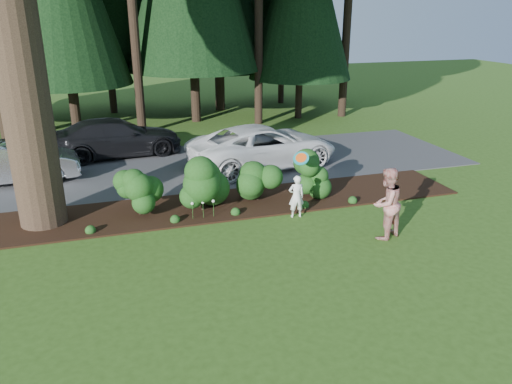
{
  "coord_description": "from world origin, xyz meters",
  "views": [
    {
      "loc": [
        -2.74,
        -10.53,
        5.65
      ],
      "look_at": [
        0.75,
        0.74,
        1.3
      ],
      "focal_mm": 35.0,
      "sensor_mm": 36.0,
      "label": 1
    }
  ],
  "objects_px": {
    "car_silver_wagon": "(14,163)",
    "car_dark_suv": "(116,137)",
    "adult": "(386,204)",
    "car_white_suv": "(263,146)",
    "child": "(296,196)",
    "frisbee": "(301,158)"
  },
  "relations": [
    {
      "from": "car_white_suv",
      "to": "car_dark_suv",
      "type": "distance_m",
      "value": 6.08
    },
    {
      "from": "car_dark_suv",
      "to": "frisbee",
      "type": "relative_size",
      "value": 9.72
    },
    {
      "from": "child",
      "to": "car_white_suv",
      "type": "bearing_deg",
      "value": -91.55
    },
    {
      "from": "car_silver_wagon",
      "to": "adult",
      "type": "height_order",
      "value": "adult"
    },
    {
      "from": "car_silver_wagon",
      "to": "adult",
      "type": "relative_size",
      "value": 2.23
    },
    {
      "from": "car_dark_suv",
      "to": "car_white_suv",
      "type": "bearing_deg",
      "value": -128.21
    },
    {
      "from": "car_white_suv",
      "to": "child",
      "type": "xyz_separation_m",
      "value": [
        -0.58,
        -4.83,
        -0.19
      ]
    },
    {
      "from": "adult",
      "to": "frisbee",
      "type": "bearing_deg",
      "value": -80.3
    },
    {
      "from": "frisbee",
      "to": "car_silver_wagon",
      "type": "bearing_deg",
      "value": 147.94
    },
    {
      "from": "car_dark_suv",
      "to": "adult",
      "type": "xyz_separation_m",
      "value": [
        6.29,
        -9.97,
        0.17
      ]
    },
    {
      "from": "adult",
      "to": "frisbee",
      "type": "relative_size",
      "value": 3.57
    },
    {
      "from": "car_silver_wagon",
      "to": "car_dark_suv",
      "type": "height_order",
      "value": "car_dark_suv"
    },
    {
      "from": "car_dark_suv",
      "to": "frisbee",
      "type": "distance_m",
      "value": 9.1
    },
    {
      "from": "child",
      "to": "frisbee",
      "type": "distance_m",
      "value": 1.1
    },
    {
      "from": "car_silver_wagon",
      "to": "car_dark_suv",
      "type": "xyz_separation_m",
      "value": [
        3.49,
        2.41,
        0.05
      ]
    },
    {
      "from": "car_dark_suv",
      "to": "frisbee",
      "type": "height_order",
      "value": "frisbee"
    },
    {
      "from": "child",
      "to": "frisbee",
      "type": "xyz_separation_m",
      "value": [
        0.26,
        0.36,
        1.01
      ]
    },
    {
      "from": "car_white_suv",
      "to": "frisbee",
      "type": "relative_size",
      "value": 10.62
    },
    {
      "from": "car_silver_wagon",
      "to": "frisbee",
      "type": "height_order",
      "value": "frisbee"
    },
    {
      "from": "car_silver_wagon",
      "to": "child",
      "type": "xyz_separation_m",
      "value": [
        8.09,
        -5.59,
        -0.1
      ]
    },
    {
      "from": "car_white_suv",
      "to": "car_dark_suv",
      "type": "relative_size",
      "value": 1.09
    },
    {
      "from": "car_white_suv",
      "to": "frisbee",
      "type": "distance_m",
      "value": 4.55
    }
  ]
}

